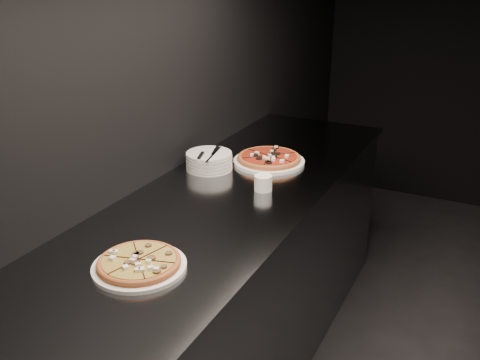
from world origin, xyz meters
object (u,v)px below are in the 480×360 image
at_px(pizza_tomato, 269,159).
at_px(ramekin, 263,182).
at_px(counter, 233,280).
at_px(plate_stack, 209,161).
at_px(pizza_mushroom, 139,264).
at_px(cutlery, 209,153).

relative_size(pizza_tomato, ramekin, 4.94).
distance_m(counter, plate_stack, 0.57).
bearing_deg(plate_stack, ramekin, -19.63).
distance_m(pizza_mushroom, pizza_tomato, 1.08).
relative_size(pizza_mushroom, cutlery, 1.43).
bearing_deg(ramekin, counter, -155.89).
bearing_deg(pizza_tomato, pizza_mushroom, -88.66).
xyz_separation_m(counter, plate_stack, (-0.22, 0.17, 0.50)).
xyz_separation_m(pizza_tomato, ramekin, (0.11, -0.32, 0.01)).
xyz_separation_m(plate_stack, cutlery, (0.01, -0.02, 0.04)).
distance_m(pizza_tomato, ramekin, 0.34).
distance_m(plate_stack, cutlery, 0.05).
distance_m(counter, cutlery, 0.60).
bearing_deg(pizza_tomato, ramekin, -70.32).
bearing_deg(cutlery, pizza_mushroom, -92.34).
height_order(counter, cutlery, cutlery).
relative_size(counter, cutlery, 10.52).
distance_m(pizza_mushroom, cutlery, 0.90).
bearing_deg(cutlery, ramekin, -35.32).
bearing_deg(cutlery, pizza_tomato, 27.42).
relative_size(counter, pizza_mushroom, 7.36).
height_order(cutlery, ramekin, cutlery).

